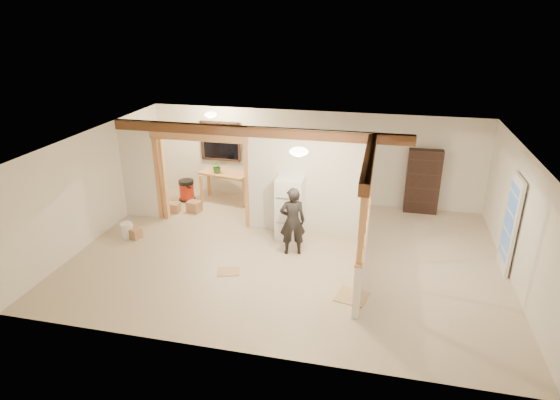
% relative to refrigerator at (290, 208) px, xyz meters
% --- Properties ---
extents(floor, '(9.00, 6.50, 0.01)m').
position_rel_refrigerator_xyz_m(floor, '(0.13, -0.85, -0.74)').
color(floor, '#C2AD90').
rests_on(floor, ground).
extents(ceiling, '(9.00, 6.50, 0.01)m').
position_rel_refrigerator_xyz_m(ceiling, '(0.13, -0.85, 1.76)').
color(ceiling, white).
extents(wall_back, '(9.00, 0.01, 2.50)m').
position_rel_refrigerator_xyz_m(wall_back, '(0.13, 2.40, 0.51)').
color(wall_back, silver).
rests_on(wall_back, floor).
extents(wall_front, '(9.00, 0.01, 2.50)m').
position_rel_refrigerator_xyz_m(wall_front, '(0.13, -4.10, 0.51)').
color(wall_front, silver).
rests_on(wall_front, floor).
extents(wall_left, '(0.01, 6.50, 2.50)m').
position_rel_refrigerator_xyz_m(wall_left, '(-4.37, -0.85, 0.51)').
color(wall_left, silver).
rests_on(wall_left, floor).
extents(wall_right, '(0.01, 6.50, 2.50)m').
position_rel_refrigerator_xyz_m(wall_right, '(4.63, -0.85, 0.51)').
color(wall_right, silver).
rests_on(wall_right, floor).
extents(partition_left_stub, '(0.90, 0.12, 2.50)m').
position_rel_refrigerator_xyz_m(partition_left_stub, '(-3.92, 0.35, 0.51)').
color(partition_left_stub, silver).
rests_on(partition_left_stub, floor).
extents(partition_center, '(2.80, 0.12, 2.50)m').
position_rel_refrigerator_xyz_m(partition_center, '(0.33, 0.35, 0.51)').
color(partition_center, silver).
rests_on(partition_center, floor).
extents(doorway_frame, '(2.46, 0.14, 2.20)m').
position_rel_refrigerator_xyz_m(doorway_frame, '(-2.27, 0.35, 0.36)').
color(doorway_frame, tan).
rests_on(doorway_frame, floor).
extents(header_beam_back, '(7.00, 0.18, 0.22)m').
position_rel_refrigerator_xyz_m(header_beam_back, '(-0.87, 0.35, 1.64)').
color(header_beam_back, brown).
rests_on(header_beam_back, ceiling).
extents(header_beam_right, '(0.18, 3.30, 0.22)m').
position_rel_refrigerator_xyz_m(header_beam_right, '(1.73, -1.25, 1.64)').
color(header_beam_right, brown).
rests_on(header_beam_right, ceiling).
extents(pony_wall, '(0.12, 3.20, 1.00)m').
position_rel_refrigerator_xyz_m(pony_wall, '(1.73, -1.25, -0.24)').
color(pony_wall, silver).
rests_on(pony_wall, floor).
extents(stud_partition, '(0.14, 3.20, 1.32)m').
position_rel_refrigerator_xyz_m(stud_partition, '(1.73, -1.25, 0.92)').
color(stud_partition, tan).
rests_on(stud_partition, pony_wall).
extents(window_back, '(1.12, 0.10, 1.10)m').
position_rel_refrigerator_xyz_m(window_back, '(-2.47, 2.32, 0.81)').
color(window_back, black).
rests_on(window_back, wall_back).
extents(french_door, '(0.12, 0.86, 2.00)m').
position_rel_refrigerator_xyz_m(french_door, '(4.55, -0.45, 0.26)').
color(french_door, white).
rests_on(french_door, floor).
extents(ceiling_dome_main, '(0.36, 0.36, 0.16)m').
position_rel_refrigerator_xyz_m(ceiling_dome_main, '(0.43, -1.35, 1.74)').
color(ceiling_dome_main, '#FFEABF').
rests_on(ceiling_dome_main, ceiling).
extents(ceiling_dome_util, '(0.32, 0.32, 0.14)m').
position_rel_refrigerator_xyz_m(ceiling_dome_util, '(-2.37, 1.45, 1.74)').
color(ceiling_dome_util, '#FFEABF').
rests_on(ceiling_dome_util, ceiling).
extents(hanging_bulb, '(0.07, 0.07, 0.07)m').
position_rel_refrigerator_xyz_m(hanging_bulb, '(-1.87, 0.75, 1.44)').
color(hanging_bulb, '#FFD88C').
rests_on(hanging_bulb, ceiling).
extents(refrigerator, '(0.61, 0.59, 1.47)m').
position_rel_refrigerator_xyz_m(refrigerator, '(0.00, 0.00, 0.00)').
color(refrigerator, white).
rests_on(refrigerator, floor).
extents(woman, '(0.63, 0.50, 1.52)m').
position_rel_refrigerator_xyz_m(woman, '(0.21, -0.76, 0.03)').
color(woman, black).
rests_on(woman, floor).
extents(work_table, '(1.44, 0.93, 0.84)m').
position_rel_refrigerator_xyz_m(work_table, '(-2.18, 1.80, -0.32)').
color(work_table, tan).
rests_on(work_table, floor).
extents(potted_plant, '(0.37, 0.33, 0.36)m').
position_rel_refrigerator_xyz_m(potted_plant, '(-2.36, 1.71, 0.29)').
color(potted_plant, '#235521').
rests_on(potted_plant, work_table).
extents(shop_vac, '(0.54, 0.54, 0.60)m').
position_rel_refrigerator_xyz_m(shop_vac, '(-3.26, 1.60, -0.44)').
color(shop_vac, '#A5220D').
rests_on(shop_vac, floor).
extents(bookshelf, '(0.84, 0.28, 1.69)m').
position_rel_refrigerator_xyz_m(bookshelf, '(3.04, 2.19, 0.11)').
color(bookshelf, black).
rests_on(bookshelf, floor).
extents(bucket, '(0.31, 0.31, 0.35)m').
position_rel_refrigerator_xyz_m(bucket, '(-3.70, -0.87, -0.56)').
color(bucket, white).
rests_on(bucket, floor).
extents(box_util_a, '(0.39, 0.36, 0.29)m').
position_rel_refrigerator_xyz_m(box_util_a, '(-2.75, 0.89, -0.59)').
color(box_util_a, '#AB7A52').
rests_on(box_util_a, floor).
extents(box_util_b, '(0.28, 0.28, 0.24)m').
position_rel_refrigerator_xyz_m(box_util_b, '(-3.25, 0.74, -0.61)').
color(box_util_b, '#AB7A52').
rests_on(box_util_b, floor).
extents(box_front, '(0.35, 0.32, 0.24)m').
position_rel_refrigerator_xyz_m(box_front, '(-3.52, -0.87, -0.62)').
color(box_front, '#AB7A52').
rests_on(box_front, floor).
extents(floor_panel_near, '(0.66, 0.66, 0.02)m').
position_rel_refrigerator_xyz_m(floor_panel_near, '(1.63, -2.19, -0.73)').
color(floor_panel_near, tan).
rests_on(floor_panel_near, floor).
extents(floor_panel_far, '(0.53, 0.47, 0.01)m').
position_rel_refrigerator_xyz_m(floor_panel_far, '(-0.89, -1.84, -0.73)').
color(floor_panel_far, tan).
rests_on(floor_panel_far, floor).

